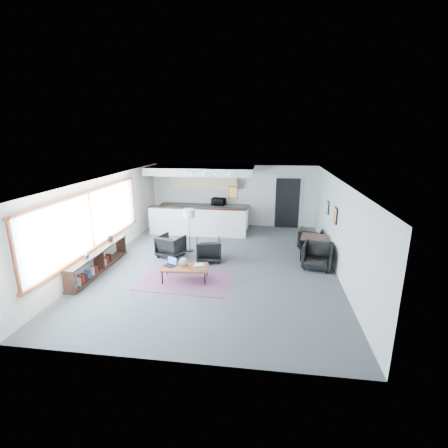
# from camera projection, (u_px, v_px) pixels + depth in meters

# --- Properties ---
(room) EXTENTS (7.02, 9.02, 2.62)m
(room) POSITION_uv_depth(u_px,v_px,m) (217.00, 223.00, 9.63)
(room) COLOR #47474A
(room) RESTS_ON ground
(window) EXTENTS (0.10, 5.95, 1.66)m
(window) POSITION_uv_depth(u_px,v_px,m) (91.00, 222.00, 9.18)
(window) COLOR #8CBFFF
(window) RESTS_ON room
(console) EXTENTS (0.35, 3.00, 0.80)m
(console) POSITION_uv_depth(u_px,v_px,m) (98.00, 261.00, 9.33)
(console) COLOR black
(console) RESTS_ON floor
(kitchenette) EXTENTS (4.20, 1.96, 2.60)m
(kitchenette) POSITION_uv_depth(u_px,v_px,m) (202.00, 196.00, 13.31)
(kitchenette) COLOR white
(kitchenette) RESTS_ON floor
(doorway) EXTENTS (1.10, 0.12, 2.15)m
(doorway) POSITION_uv_depth(u_px,v_px,m) (287.00, 202.00, 13.61)
(doorway) COLOR black
(doorway) RESTS_ON room
(track_light) EXTENTS (1.60, 0.07, 0.15)m
(track_light) POSITION_uv_depth(u_px,v_px,m) (210.00, 173.00, 11.48)
(track_light) COLOR silver
(track_light) RESTS_ON room
(wall_art_lower) EXTENTS (0.03, 0.38, 0.48)m
(wall_art_lower) POSITION_uv_depth(u_px,v_px,m) (335.00, 216.00, 9.49)
(wall_art_lower) COLOR black
(wall_art_lower) RESTS_ON room
(wall_art_upper) EXTENTS (0.03, 0.34, 0.44)m
(wall_art_upper) POSITION_uv_depth(u_px,v_px,m) (328.00, 208.00, 10.75)
(wall_art_upper) COLOR black
(wall_art_upper) RESTS_ON room
(kilim_rug) EXTENTS (2.52, 1.77, 0.01)m
(kilim_rug) POSITION_uv_depth(u_px,v_px,m) (185.00, 280.00, 8.86)
(kilim_rug) COLOR #5E334D
(kilim_rug) RESTS_ON floor
(coffee_table) EXTENTS (1.28, 0.77, 0.40)m
(coffee_table) POSITION_uv_depth(u_px,v_px,m) (185.00, 268.00, 8.77)
(coffee_table) COLOR brown
(coffee_table) RESTS_ON floor
(laptop) EXTENTS (0.38, 0.35, 0.22)m
(laptop) POSITION_uv_depth(u_px,v_px,m) (171.00, 263.00, 8.83)
(laptop) COLOR black
(laptop) RESTS_ON coffee_table
(ceramic_pot) EXTENTS (0.23, 0.23, 0.23)m
(ceramic_pot) POSITION_uv_depth(u_px,v_px,m) (184.00, 262.00, 8.79)
(ceramic_pot) COLOR gray
(ceramic_pot) RESTS_ON coffee_table
(book_stack) EXTENTS (0.34, 0.30, 0.09)m
(book_stack) POSITION_uv_depth(u_px,v_px,m) (199.00, 266.00, 8.68)
(book_stack) COLOR silver
(book_stack) RESTS_ON coffee_table
(coaster) EXTENTS (0.13, 0.13, 0.01)m
(coaster) POSITION_uv_depth(u_px,v_px,m) (186.00, 270.00, 8.55)
(coaster) COLOR #E5590C
(coaster) RESTS_ON coffee_table
(armchair_left) EXTENTS (0.94, 0.91, 0.78)m
(armchair_left) POSITION_uv_depth(u_px,v_px,m) (171.00, 245.00, 10.49)
(armchair_left) COLOR black
(armchair_left) RESTS_ON floor
(armchair_right) EXTENTS (0.89, 0.85, 0.78)m
(armchair_right) POSITION_uv_depth(u_px,v_px,m) (208.00, 249.00, 10.13)
(armchair_right) COLOR black
(armchair_right) RESTS_ON floor
(floor_lamp) EXTENTS (0.49, 0.49, 1.46)m
(floor_lamp) POSITION_uv_depth(u_px,v_px,m) (189.00, 215.00, 10.74)
(floor_lamp) COLOR black
(floor_lamp) RESTS_ON floor
(dining_table) EXTENTS (0.97, 0.97, 0.71)m
(dining_table) POSITION_uv_depth(u_px,v_px,m) (315.00, 239.00, 10.26)
(dining_table) COLOR black
(dining_table) RESTS_ON floor
(dining_chair_near) EXTENTS (0.82, 0.79, 0.71)m
(dining_chair_near) POSITION_uv_depth(u_px,v_px,m) (317.00, 257.00, 9.58)
(dining_chair_near) COLOR black
(dining_chair_near) RESTS_ON floor
(dining_chair_far) EXTENTS (0.76, 0.74, 0.64)m
(dining_chair_far) POSITION_uv_depth(u_px,v_px,m) (310.00, 239.00, 11.28)
(dining_chair_far) COLOR black
(dining_chair_far) RESTS_ON floor
(microwave) EXTENTS (0.60, 0.40, 0.38)m
(microwave) POSITION_uv_depth(u_px,v_px,m) (218.00, 201.00, 13.72)
(microwave) COLOR black
(microwave) RESTS_ON kitchenette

